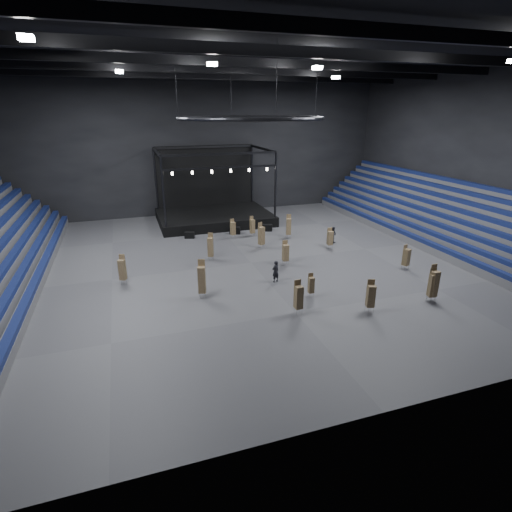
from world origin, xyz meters
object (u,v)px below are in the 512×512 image
object	(u,v)px
chair_stack_5	(202,279)
chair_stack_11	(433,285)
chair_stack_10	(406,257)
flight_case_right	(267,228)
chair_stack_12	(122,269)
chair_stack_9	(261,235)
flight_case_left	(190,235)
chair_stack_6	(311,285)
stage	(213,210)
chair_stack_7	(233,228)
chair_stack_13	(289,226)
crew_member	(333,235)
man_center	(276,271)
chair_stack_4	(434,283)
chair_stack_1	(252,226)
flight_case_mid	(235,230)
chair_stack_8	(285,252)
chair_stack_2	(298,297)
chair_stack_14	(371,295)
chair_stack_0	(210,247)
chair_stack_3	(330,238)

from	to	relation	value
chair_stack_5	chair_stack_11	xyz separation A→B (m)	(16.25, -6.07, -0.21)
chair_stack_10	flight_case_right	bearing A→B (deg)	96.84
chair_stack_12	chair_stack_9	bearing A→B (deg)	42.80
flight_case_left	chair_stack_11	xyz separation A→B (m)	(14.67, -21.53, 1.00)
flight_case_left	chair_stack_6	bearing A→B (deg)	-70.28
stage	chair_stack_7	world-z (taller)	stage
chair_stack_13	crew_member	distance (m)	4.96
chair_stack_10	man_center	bearing A→B (deg)	155.02
chair_stack_5	chair_stack_11	bearing A→B (deg)	-2.16
chair_stack_9	chair_stack_5	bearing A→B (deg)	-153.68
flight_case_left	chair_stack_12	distance (m)	13.10
flight_case_left	chair_stack_4	size ratio (longest dim) A/B	0.36
flight_case_left	chair_stack_12	size ratio (longest dim) A/B	0.42
chair_stack_1	flight_case_mid	bearing A→B (deg)	123.37
flight_case_mid	crew_member	size ratio (longest dim) A/B	0.71
flight_case_right	chair_stack_4	distance (m)	22.16
chair_stack_9	man_center	xyz separation A→B (m)	(-1.70, -8.53, -0.49)
flight_case_left	chair_stack_10	bearing A→B (deg)	-42.57
chair_stack_9	chair_stack_4	bearing A→B (deg)	-85.68
flight_case_left	chair_stack_6	distance (m)	19.04
chair_stack_4	chair_stack_12	bearing A→B (deg)	151.39
chair_stack_9	chair_stack_10	size ratio (longest dim) A/B	1.19
chair_stack_7	chair_stack_10	distance (m)	18.68
chair_stack_8	chair_stack_2	bearing A→B (deg)	-104.84
flight_case_right	chair_stack_8	size ratio (longest dim) A/B	0.50
chair_stack_4	chair_stack_12	world-z (taller)	chair_stack_4
flight_case_left	chair_stack_5	distance (m)	15.59
stage	chair_stack_5	size ratio (longest dim) A/B	4.53
chair_stack_2	chair_stack_12	size ratio (longest dim) A/B	1.00
chair_stack_1	chair_stack_5	distance (m)	16.35
chair_stack_2	crew_member	distance (m)	17.17
chair_stack_7	chair_stack_11	size ratio (longest dim) A/B	0.83
chair_stack_5	chair_stack_10	size ratio (longest dim) A/B	1.32
flight_case_right	chair_stack_12	size ratio (longest dim) A/B	0.46
stage	chair_stack_6	bearing A→B (deg)	-84.90
crew_member	chair_stack_11	bearing A→B (deg)	155.31
chair_stack_12	chair_stack_1	bearing A→B (deg)	56.22
chair_stack_2	crew_member	world-z (taller)	chair_stack_2
chair_stack_14	chair_stack_1	bearing A→B (deg)	114.00
stage	chair_stack_11	bearing A→B (deg)	-69.70
chair_stack_1	stage	bearing A→B (deg)	94.54
chair_stack_9	chair_stack_10	distance (m)	14.25
chair_stack_13	chair_stack_9	bearing A→B (deg)	-130.15
chair_stack_0	chair_stack_10	xyz separation A→B (m)	(16.18, -7.94, -0.14)
chair_stack_12	chair_stack_11	bearing A→B (deg)	-2.83
chair_stack_7	chair_stack_13	size ratio (longest dim) A/B	0.81
flight_case_left	chair_stack_10	size ratio (longest dim) A/B	0.46
chair_stack_8	chair_stack_13	distance (m)	8.35
chair_stack_3	chair_stack_4	distance (m)	13.40
flight_case_mid	chair_stack_10	world-z (taller)	chair_stack_10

